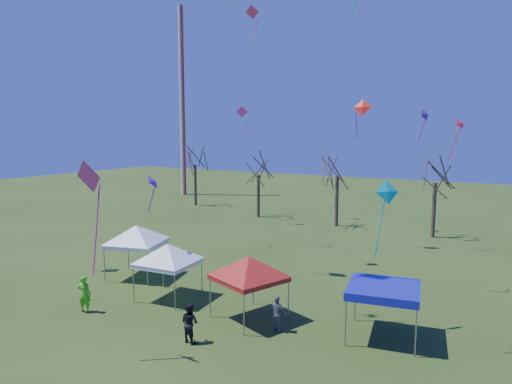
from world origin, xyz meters
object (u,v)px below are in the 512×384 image
tree_3 (436,163)px  tent_red (249,261)px  tree_0 (195,150)px  person_dark (190,323)px  person_grey (277,314)px  person_green (85,294)px  tent_white_mid (168,248)px  tree_1 (258,160)px  tent_white_west (136,229)px  tree_2 (338,157)px  radio_mast (182,102)px  tent_blue (384,290)px

tree_3 → tent_red: size_ratio=2.19×
tree_0 → person_dark: size_ratio=5.18×
person_grey → person_green: 9.32m
tree_0 → tent_white_mid: tree_0 is taller
tree_1 → tent_white_mid: size_ratio=2.02×
tent_white_west → tent_red: 9.09m
tree_2 → tree_0: bearing=170.8°
tent_white_mid → tree_3: bearing=66.4°
radio_mast → person_grey: size_ratio=15.84×
tent_blue → person_dark: bearing=-146.7°
radio_mast → tent_white_west: bearing=-55.1°
radio_mast → tree_0: 11.45m
tree_3 → tent_white_mid: size_ratio=2.12×
tree_3 → tent_white_west: (-13.34, -19.70, -3.19)m
tent_white_west → tent_red: tent_white_west is taller
tree_0 → tree_1: bearing=-15.2°
tent_white_west → tent_red: (8.88, -1.92, -0.14)m
radio_mast → tent_white_mid: size_ratio=6.69×
person_green → person_dark: size_ratio=1.09×
tree_1 → person_dark: 28.36m
tree_0 → tree_3: size_ratio=1.07×
person_green → tree_0: bearing=-80.1°
person_dark → tree_0: bearing=-45.7°
tree_3 → person_grey: (-2.72, -22.17, -5.29)m
tree_0 → person_green: (15.25, -28.23, -5.60)m
tent_white_mid → person_dark: 5.59m
radio_mast → tree_3: (34.03, -9.96, -6.42)m
person_dark → tent_white_west: bearing=-25.8°
tree_2 → tree_3: (8.40, -0.33, -0.21)m
tree_2 → person_green: size_ratio=4.62×
tree_3 → tent_blue: size_ratio=2.40×
radio_mast → tree_0: size_ratio=2.96×
tree_0 → person_grey: 35.60m
tent_white_west → person_grey: tent_white_west is taller
person_dark → tent_white_mid: bearing=-32.8°
tree_1 → tree_3: bearing=-2.1°
radio_mast → person_dark: (28.70, -34.81, -11.69)m
person_grey → person_dark: size_ratio=0.97×
tree_2 → person_green: bearing=-97.3°
tree_3 → person_grey: 22.96m
tent_white_west → person_grey: (10.63, -2.47, -2.10)m
radio_mast → tent_blue: bearing=-40.7°
tree_3 → tent_white_mid: (-9.38, -21.48, -3.41)m
tent_white_west → person_dark: bearing=-32.7°
radio_mast → tree_0: (7.15, -6.62, -6.01)m
radio_mast → person_grey: (31.31, -32.13, -11.71)m
tent_white_mid → person_green: size_ratio=2.11×
radio_mast → tree_3: bearing=-16.3°
tent_white_mid → person_grey: 6.96m
tree_3 → person_green: size_ratio=4.47×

